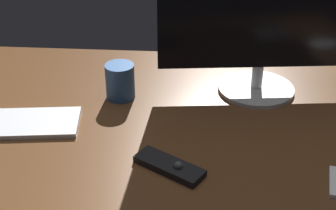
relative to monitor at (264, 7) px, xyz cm
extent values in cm
cube|color=brown|center=(-24.30, -16.98, -26.18)|extent=(140.00, 84.00, 2.00)
cylinder|color=#BEBEBE|center=(0.00, 0.00, -24.58)|extent=(21.76, 21.76, 1.21)
cylinder|color=#BEBEBE|center=(0.00, 0.00, -20.49)|extent=(3.13, 3.13, 6.98)
cube|color=silver|center=(-64.22, -23.41, -24.55)|extent=(36.28, 17.47, 1.26)
cube|color=black|center=(-22.35, -38.38, -24.33)|extent=(16.91, 13.34, 1.70)
sphere|color=#3F3F44|center=(-20.27, -39.66, -23.12)|extent=(2.04, 2.04, 2.04)
cylinder|color=#28518C|center=(-38.26, -6.59, -20.20)|extent=(8.07, 8.07, 9.96)
camera|label=1|loc=(-16.18, -126.25, 43.69)|focal=52.79mm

